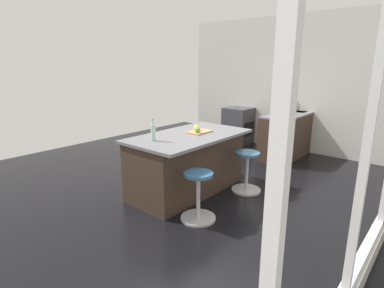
% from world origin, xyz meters
% --- Properties ---
extents(ground_plane, '(7.76, 7.76, 0.00)m').
position_xyz_m(ground_plane, '(0.00, 0.00, 0.00)').
color(ground_plane, black).
extents(interior_partition_left, '(0.15, 4.96, 2.89)m').
position_xyz_m(interior_partition_left, '(-2.98, -0.00, 1.45)').
color(interior_partition_left, beige).
rests_on(interior_partition_left, ground_plane).
extents(sink_cabinet, '(2.03, 0.60, 1.17)m').
position_xyz_m(sink_cabinet, '(-2.64, 0.37, 0.45)').
color(sink_cabinet, '#38281E').
rests_on(sink_cabinet, ground_plane).
extents(oven_range, '(0.60, 0.61, 0.86)m').
position_xyz_m(oven_range, '(-2.63, -0.99, 0.43)').
color(oven_range, '#38383D').
rests_on(oven_range, ground_plane).
extents(kitchen_island, '(1.84, 1.02, 0.89)m').
position_xyz_m(kitchen_island, '(0.36, -0.01, 0.45)').
color(kitchen_island, '#38281E').
rests_on(kitchen_island, ground_plane).
extents(stool_by_window, '(0.44, 0.44, 0.62)m').
position_xyz_m(stool_by_window, '(-0.22, 0.68, 0.29)').
color(stool_by_window, '#B7B7BC').
rests_on(stool_by_window, ground_plane).
extents(stool_middle, '(0.44, 0.44, 0.62)m').
position_xyz_m(stool_middle, '(0.94, 0.68, 0.29)').
color(stool_middle, '#B7B7BC').
rests_on(stool_middle, ground_plane).
extents(cutting_board, '(0.36, 0.24, 0.02)m').
position_xyz_m(cutting_board, '(0.15, 0.06, 0.90)').
color(cutting_board, tan).
rests_on(cutting_board, kitchen_island).
extents(apple_green, '(0.08, 0.08, 0.08)m').
position_xyz_m(apple_green, '(0.25, 0.10, 0.95)').
color(apple_green, '#609E2D').
rests_on(apple_green, cutting_board).
extents(apple_yellow, '(0.08, 0.08, 0.08)m').
position_xyz_m(apple_yellow, '(0.15, -0.01, 0.95)').
color(apple_yellow, gold).
rests_on(apple_yellow, cutting_board).
extents(water_bottle, '(0.06, 0.06, 0.31)m').
position_xyz_m(water_bottle, '(0.95, -0.08, 1.01)').
color(water_bottle, silver).
rests_on(water_bottle, kitchen_island).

